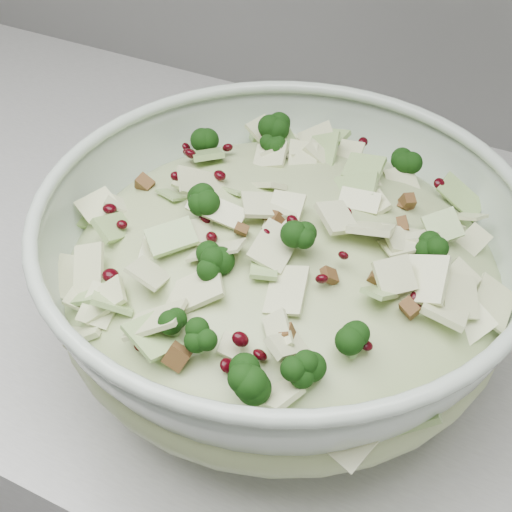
{
  "coord_description": "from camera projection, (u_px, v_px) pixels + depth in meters",
  "views": [
    {
      "loc": [
        0.22,
        1.24,
        1.35
      ],
      "look_at": [
        0.05,
        1.58,
        1.0
      ],
      "focal_mm": 50.0,
      "sensor_mm": 36.0,
      "label": 1
    }
  ],
  "objects": [
    {
      "name": "salad",
      "position": [
        283.0,
        253.0,
        0.53
      ],
      "size": [
        0.34,
        0.34,
        0.15
      ],
      "rotation": [
        0.0,
        0.0,
        -0.0
      ],
      "color": "#BED18F",
      "rests_on": "mixing_bowl"
    },
    {
      "name": "counter",
      "position": [
        260.0,
        490.0,
        0.98
      ],
      "size": [
        3.6,
        0.6,
        0.9
      ],
      "primitive_type": "cube",
      "color": "#B8B8B3",
      "rests_on": "floor"
    },
    {
      "name": "mixing_bowl",
      "position": [
        282.0,
        276.0,
        0.54
      ],
      "size": [
        0.37,
        0.37,
        0.14
      ],
      "rotation": [
        0.0,
        0.0,
        -0.02
      ],
      "color": "#B6C9B6",
      "rests_on": "counter"
    }
  ]
}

